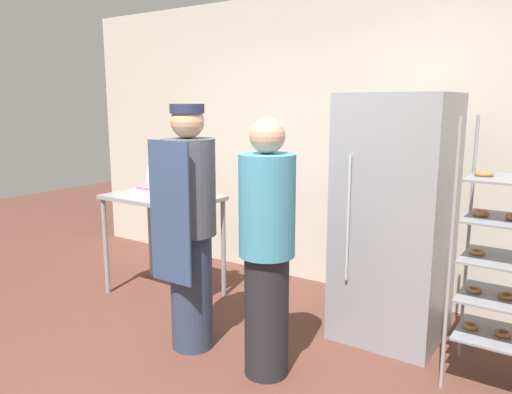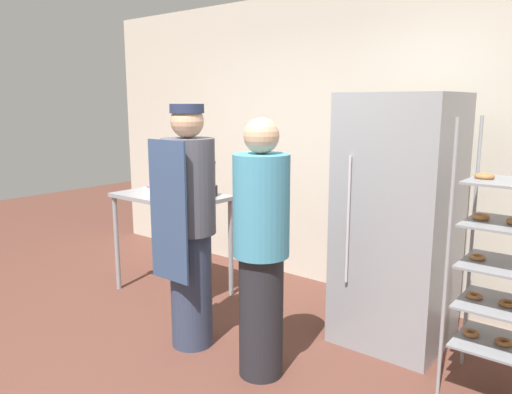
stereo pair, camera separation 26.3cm
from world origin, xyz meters
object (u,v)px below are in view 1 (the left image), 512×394
at_px(refrigerator, 394,219).
at_px(donut_box, 149,188).
at_px(baking_rack, 510,260).
at_px(person_baker, 189,225).
at_px(person_customer, 267,249).
at_px(blender_pitcher, 202,181).

height_order(refrigerator, donut_box, refrigerator).
distance_m(baking_rack, person_baker, 2.07).
xyz_separation_m(refrigerator, person_customer, (-0.47, -1.00, -0.06)).
xyz_separation_m(blender_pitcher, person_customer, (1.20, -0.78, -0.22)).
xyz_separation_m(blender_pitcher, person_baker, (0.55, -0.78, -0.16)).
height_order(donut_box, person_baker, person_baker).
height_order(refrigerator, baking_rack, refrigerator).
bearing_deg(person_customer, refrigerator, 64.80).
xyz_separation_m(donut_box, blender_pitcher, (0.50, 0.16, 0.09)).
xyz_separation_m(baking_rack, person_baker, (-1.94, -0.71, 0.09)).
height_order(blender_pitcher, person_customer, person_customer).
bearing_deg(donut_box, baking_rack, 1.87).
height_order(donut_box, blender_pitcher, blender_pitcher).
relative_size(refrigerator, blender_pitcher, 5.87).
bearing_deg(person_customer, blender_pitcher, 146.95).
relative_size(refrigerator, donut_box, 7.37).
height_order(baking_rack, blender_pitcher, baking_rack).
xyz_separation_m(refrigerator, baking_rack, (0.82, -0.29, -0.09)).
xyz_separation_m(baking_rack, donut_box, (-2.99, -0.10, 0.16)).
xyz_separation_m(refrigerator, person_baker, (-1.12, -1.00, -0.00)).
relative_size(refrigerator, person_customer, 1.09).
bearing_deg(refrigerator, person_customer, -115.20).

